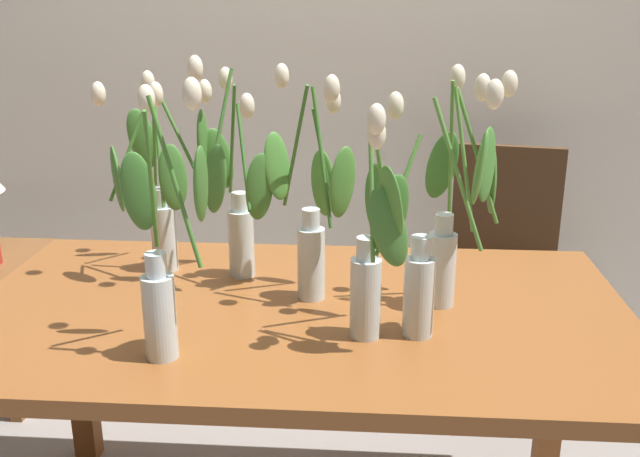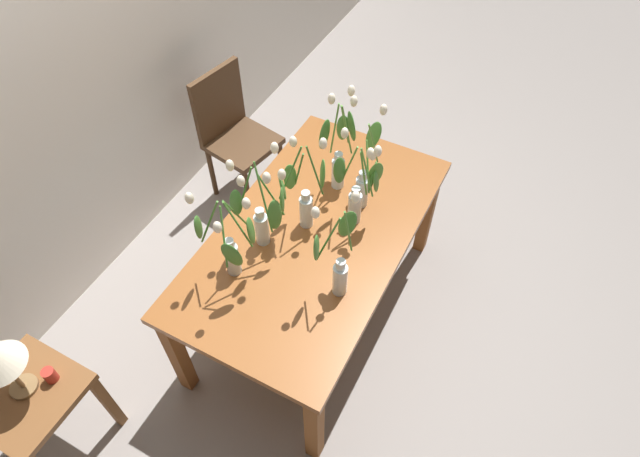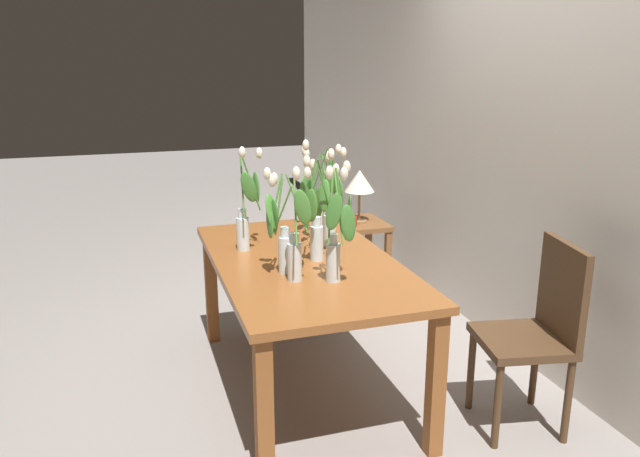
% 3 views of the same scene
% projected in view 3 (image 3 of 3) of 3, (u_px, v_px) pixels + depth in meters
% --- Properties ---
extents(ground_plane, '(18.00, 18.00, 0.00)m').
position_uv_depth(ground_plane, '(305.00, 387.00, 3.41)').
color(ground_plane, gray).
extents(room_wall_rear, '(9.00, 0.10, 2.70)m').
position_uv_depth(room_wall_rear, '(541.00, 131.00, 3.46)').
color(room_wall_rear, silver).
rests_on(room_wall_rear, ground).
extents(dining_table, '(1.60, 0.90, 0.74)m').
position_uv_depth(dining_table, '(304.00, 276.00, 3.24)').
color(dining_table, brown).
rests_on(dining_table, ground).
extents(tulip_vase_0, '(0.29, 0.27, 0.53)m').
position_uv_depth(tulip_vase_0, '(321.00, 198.00, 3.57)').
color(tulip_vase_0, silver).
rests_on(tulip_vase_0, dining_table).
extents(tulip_vase_1, '(0.23, 0.25, 0.59)m').
position_uv_depth(tulip_vase_1, '(326.00, 211.00, 3.37)').
color(tulip_vase_1, silver).
rests_on(tulip_vase_1, dining_table).
extents(tulip_vase_2, '(0.13, 0.24, 0.52)m').
position_uv_depth(tulip_vase_2, '(285.00, 235.00, 2.95)').
color(tulip_vase_2, silver).
rests_on(tulip_vase_2, dining_table).
extents(tulip_vase_3, '(0.25, 0.21, 0.56)m').
position_uv_depth(tulip_vase_3, '(320.00, 222.00, 3.15)').
color(tulip_vase_3, silver).
rests_on(tulip_vase_3, dining_table).
extents(tulip_vase_4, '(0.26, 0.20, 0.56)m').
position_uv_depth(tulip_vase_4, '(292.00, 242.00, 2.86)').
color(tulip_vase_4, silver).
rests_on(tulip_vase_4, dining_table).
extents(tulip_vase_5, '(0.21, 0.16, 0.58)m').
position_uv_depth(tulip_vase_5, '(246.00, 216.00, 3.31)').
color(tulip_vase_5, silver).
rests_on(tulip_vase_5, dining_table).
extents(tulip_vase_6, '(0.20, 0.18, 0.57)m').
position_uv_depth(tulip_vase_6, '(337.00, 238.00, 2.83)').
color(tulip_vase_6, silver).
rests_on(tulip_vase_6, dining_table).
extents(dining_chair, '(0.47, 0.47, 0.93)m').
position_uv_depth(dining_chair, '(538.00, 326.00, 2.94)').
color(dining_chair, '#4C331E').
rests_on(dining_chair, ground).
extents(side_table, '(0.44, 0.44, 0.55)m').
position_uv_depth(side_table, '(355.00, 237.00, 4.69)').
color(side_table, brown).
rests_on(side_table, ground).
extents(table_lamp, '(0.22, 0.22, 0.40)m').
position_uv_depth(table_lamp, '(360.00, 182.00, 4.56)').
color(table_lamp, olive).
rests_on(table_lamp, side_table).
extents(pillar_candle, '(0.06, 0.06, 0.07)m').
position_uv_depth(pillar_candle, '(353.00, 222.00, 4.53)').
color(pillar_candle, '#B72D23').
rests_on(pillar_candle, side_table).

